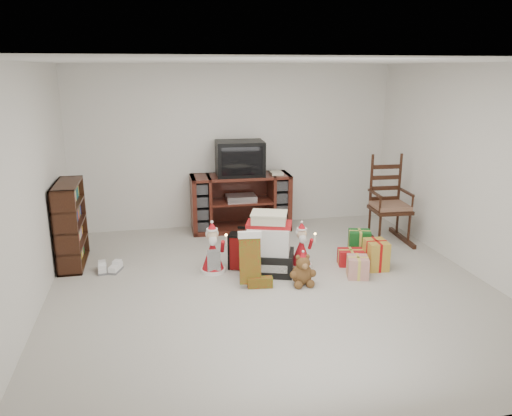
{
  "coord_description": "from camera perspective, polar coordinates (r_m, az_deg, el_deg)",
  "views": [
    {
      "loc": [
        -1.29,
        -5.13,
        2.43
      ],
      "look_at": [
        -0.06,
        0.6,
        0.79
      ],
      "focal_mm": 35.0,
      "sensor_mm": 36.0,
      "label": 1
    }
  ],
  "objects": [
    {
      "name": "room",
      "position": [
        5.42,
        1.93,
        3.05
      ],
      "size": [
        5.01,
        5.01,
        2.51
      ],
      "color": "#B5AFA6",
      "rests_on": "ground"
    },
    {
      "name": "tv_stand",
      "position": [
        7.71,
        -1.76,
        0.65
      ],
      "size": [
        1.53,
        0.57,
        0.87
      ],
      "rotation": [
        0.0,
        0.0,
        -0.02
      ],
      "color": "#4D1D16",
      "rests_on": "floor"
    },
    {
      "name": "bookshelf",
      "position": [
        6.74,
        -20.42,
        -1.89
      ],
      "size": [
        0.29,
        0.87,
        1.07
      ],
      "color": "#331A0D",
      "rests_on": "floor"
    },
    {
      "name": "rocking_chair",
      "position": [
        7.51,
        14.83,
        -0.25
      ],
      "size": [
        0.57,
        0.89,
        1.29
      ],
      "rotation": [
        0.0,
        0.0,
        -0.06
      ],
      "color": "#331A0D",
      "rests_on": "floor"
    },
    {
      "name": "gift_pile",
      "position": [
        6.1,
        1.48,
        -4.49
      ],
      "size": [
        0.71,
        0.6,
        0.75
      ],
      "rotation": [
        0.0,
        0.0,
        -0.33
      ],
      "color": "black",
      "rests_on": "floor"
    },
    {
      "name": "red_suitcase",
      "position": [
        6.25,
        -1.4,
        -4.97
      ],
      "size": [
        0.39,
        0.3,
        0.53
      ],
      "rotation": [
        0.0,
        0.0,
        -0.38
      ],
      "color": "maroon",
      "rests_on": "floor"
    },
    {
      "name": "stocking",
      "position": [
        5.72,
        -0.69,
        -5.87
      ],
      "size": [
        0.32,
        0.17,
        0.67
      ],
      "primitive_type": null,
      "rotation": [
        0.0,
        0.0,
        -0.11
      ],
      "color": "#0E7E1C",
      "rests_on": "floor"
    },
    {
      "name": "teddy_bear",
      "position": [
        5.85,
        5.31,
        -7.24
      ],
      "size": [
        0.25,
        0.22,
        0.36
      ],
      "color": "brown",
      "rests_on": "floor"
    },
    {
      "name": "santa_figurine",
      "position": [
        6.34,
        5.18,
        -4.75
      ],
      "size": [
        0.29,
        0.27,
        0.59
      ],
      "color": "#AF121B",
      "rests_on": "floor"
    },
    {
      "name": "mrs_claus_figurine",
      "position": [
        6.18,
        -4.98,
        -5.11
      ],
      "size": [
        0.31,
        0.3,
        0.64
      ],
      "color": "#AF121B",
      "rests_on": "floor"
    },
    {
      "name": "sneaker_pair",
      "position": [
        6.48,
        -16.45,
        -6.63
      ],
      "size": [
        0.32,
        0.27,
        0.09
      ],
      "rotation": [
        0.0,
        0.0,
        -0.09
      ],
      "color": "white",
      "rests_on": "floor"
    },
    {
      "name": "gift_cluster",
      "position": [
        6.49,
        11.93,
        -5.38
      ],
      "size": [
        0.6,
        0.93,
        0.28
      ],
      "color": "#AC1317",
      "rests_on": "floor"
    },
    {
      "name": "crt_television",
      "position": [
        7.55,
        -1.84,
        5.7
      ],
      "size": [
        0.73,
        0.55,
        0.52
      ],
      "rotation": [
        0.0,
        0.0,
        -0.05
      ],
      "color": "black",
      "rests_on": "tv_stand"
    }
  ]
}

